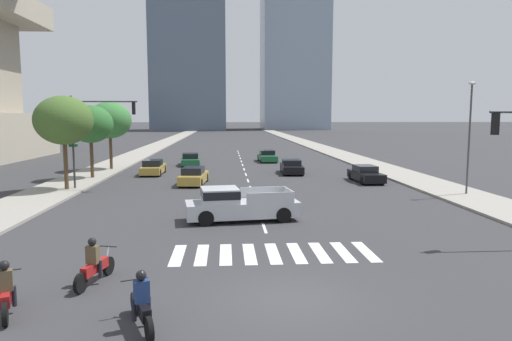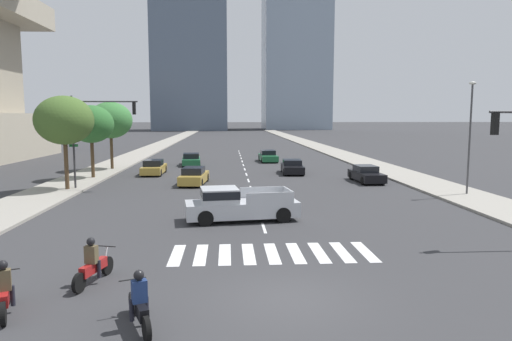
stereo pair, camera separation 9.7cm
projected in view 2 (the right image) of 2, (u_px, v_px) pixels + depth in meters
ground_plane at (287, 299)px, 13.14m from camera, size 800.00×800.00×0.00m
sidewalk_east at (389, 170)px, 43.70m from camera, size 4.00×260.00×0.15m
sidewalk_west at (97, 173)px, 42.03m from camera, size 4.00×260.00×0.15m
crosswalk_near at (272, 253)px, 17.50m from camera, size 7.65×2.71×0.01m
lane_divider_center at (245, 169)px, 45.26m from camera, size 0.14×50.00×0.01m
motorcycle_lead at (139, 305)px, 11.31m from camera, size 1.10×2.13×1.49m
motorcycle_trailing at (93, 265)px, 14.30m from camera, size 0.88×2.20×1.49m
motorcycle_third at (5, 293)px, 12.06m from camera, size 1.03×2.00×1.49m
pickup_truck at (236, 205)px, 22.93m from camera, size 5.78×2.66×1.67m
sedan_black_0 at (292, 167)px, 41.95m from camera, size 2.06×4.61×1.25m
sedan_gold_1 at (194, 176)px, 35.20m from camera, size 2.14×4.58×1.34m
sedan_gold_2 at (154, 168)px, 41.18m from camera, size 1.81×4.35×1.34m
sedan_black_3 at (366, 174)px, 36.54m from camera, size 1.90×4.53×1.30m
sedan_green_4 at (268, 156)px, 52.95m from camera, size 1.99×4.79×1.30m
sedan_green_5 at (191, 160)px, 48.88m from camera, size 2.18×4.84×1.29m
traffic_signal_far at (96, 125)px, 32.14m from camera, size 4.81×0.28×6.46m
street_lamp_east at (470, 129)px, 29.60m from camera, size 0.50×0.24×7.24m
street_tree_nearest at (64, 120)px, 31.51m from camera, size 3.94×3.94×6.44m
street_tree_second at (91, 124)px, 37.71m from camera, size 3.64×3.64×5.95m
street_tree_third at (111, 120)px, 43.98m from camera, size 4.09×4.09×6.41m
office_tower_left_skyline at (190, 29)px, 170.69m from camera, size 27.15×23.18×84.68m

